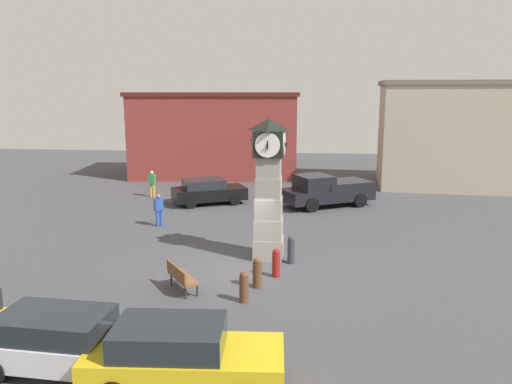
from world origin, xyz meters
name	(u,v)px	position (x,y,z in m)	size (l,w,h in m)	color
ground_plane	(237,271)	(0.00, 0.00, 0.00)	(72.86, 72.86, 0.00)	#424247
clock_tower	(269,189)	(1.02, 1.66, 2.79)	(1.44, 1.50, 5.48)	gray
bollard_near_tower	(291,249)	(1.95, 1.08, 0.55)	(0.28, 0.28, 1.09)	#333338
bollard_mid_row	(276,262)	(1.49, -0.40, 0.53)	(0.29, 0.29, 1.05)	maroon
bollard_far_row	(257,272)	(0.93, -1.46, 0.53)	(0.32, 0.32, 1.05)	brown
bollard_end_row	(244,286)	(0.66, -2.69, 0.51)	(0.30, 0.30, 1.01)	brown
car_near_tower	(65,341)	(-2.97, -7.05, 0.73)	(4.66, 2.01, 1.42)	silver
car_by_building	(180,355)	(-0.10, -7.41, 0.77)	(4.47, 2.11, 1.51)	gold
car_far_lot	(208,191)	(-3.41, 10.94, 0.76)	(4.62, 3.58, 1.47)	black
pickup_truck	(327,190)	(3.54, 11.14, 0.93)	(5.55, 4.35, 1.85)	black
bench	(181,276)	(-1.52, -2.10, 0.52)	(1.38, 1.60, 0.90)	brown
pedestrian_near_bench	(152,182)	(-7.27, 12.44, 0.94)	(0.42, 0.27, 1.65)	gold
pedestrian_crossing_lot	(159,208)	(-4.73, 5.74, 0.91)	(0.46, 0.44, 1.60)	#264CA5
warehouse_blue_far	(215,134)	(-4.97, 21.35, 3.22)	(13.31, 8.02, 6.43)	maroon
storefront_low_left	(474,134)	(13.61, 18.49, 3.61)	(13.24, 7.59, 7.20)	#B7A88E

